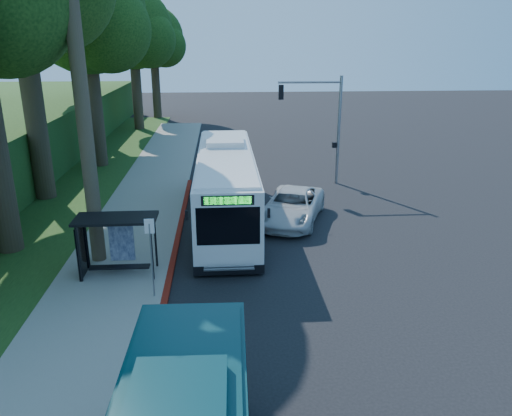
{
  "coord_description": "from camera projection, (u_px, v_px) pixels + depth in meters",
  "views": [
    {
      "loc": [
        -2.76,
        -21.72,
        9.22
      ],
      "look_at": [
        -1.19,
        1.0,
        1.44
      ],
      "focal_mm": 35.0,
      "sensor_mm": 36.0,
      "label": 1
    }
  ],
  "objects": [
    {
      "name": "ground",
      "position": [
        282.0,
        243.0,
        23.67
      ],
      "size": [
        140.0,
        140.0,
        0.0
      ],
      "primitive_type": "plane",
      "color": "black",
      "rests_on": "ground"
    },
    {
      "name": "sidewalk",
      "position": [
        127.0,
        246.0,
        23.17
      ],
      "size": [
        4.5,
        70.0,
        0.12
      ],
      "primitive_type": "cube",
      "color": "gray",
      "rests_on": "ground"
    },
    {
      "name": "red_curb",
      "position": [
        168.0,
        284.0,
        19.54
      ],
      "size": [
        0.25,
        30.0,
        0.13
      ],
      "primitive_type": "cube",
      "color": "maroon",
      "rests_on": "ground"
    },
    {
      "name": "grass_verge",
      "position": [
        38.0,
        214.0,
        27.53
      ],
      "size": [
        8.0,
        70.0,
        0.06
      ],
      "primitive_type": "cube",
      "color": "#234719",
      "rests_on": "ground"
    },
    {
      "name": "bus_shelter",
      "position": [
        111.0,
        234.0,
        19.91
      ],
      "size": [
        3.2,
        1.51,
        2.55
      ],
      "color": "black",
      "rests_on": "ground"
    },
    {
      "name": "stop_sign_pole",
      "position": [
        151.0,
        247.0,
        17.92
      ],
      "size": [
        0.35,
        0.06,
        3.17
      ],
      "color": "gray",
      "rests_on": "ground"
    },
    {
      "name": "traffic_signal_pole",
      "position": [
        324.0,
        117.0,
        31.92
      ],
      "size": [
        4.1,
        0.3,
        7.0
      ],
      "color": "gray",
      "rests_on": "ground"
    },
    {
      "name": "tree_2",
      "position": [
        88.0,
        19.0,
        34.6
      ],
      "size": [
        8.82,
        8.4,
        15.12
      ],
      "color": "#382B1E",
      "rests_on": "ground"
    },
    {
      "name": "tree_3",
      "position": [
        85.0,
        3.0,
        41.53
      ],
      "size": [
        10.08,
        9.6,
        17.28
      ],
      "color": "#382B1E",
      "rests_on": "ground"
    },
    {
      "name": "tree_4",
      "position": [
        133.0,
        33.0,
        49.98
      ],
      "size": [
        8.4,
        8.0,
        14.14
      ],
      "color": "#382B1E",
      "rests_on": "ground"
    },
    {
      "name": "tree_5",
      "position": [
        154.0,
        40.0,
        57.84
      ],
      "size": [
        7.35,
        7.0,
        12.86
      ],
      "color": "#382B1E",
      "rests_on": "ground"
    },
    {
      "name": "white_bus",
      "position": [
        226.0,
        184.0,
        26.06
      ],
      "size": [
        2.93,
        13.48,
        4.02
      ],
      "rotation": [
        0.0,
        0.0,
        0.0
      ],
      "color": "white",
      "rests_on": "ground"
    },
    {
      "name": "pickup",
      "position": [
        292.0,
        206.0,
        26.28
      ],
      "size": [
        4.56,
        6.51,
        1.65
      ],
      "primitive_type": "imported",
      "rotation": [
        0.0,
        0.0,
        -0.34
      ],
      "color": "silver",
      "rests_on": "ground"
    }
  ]
}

